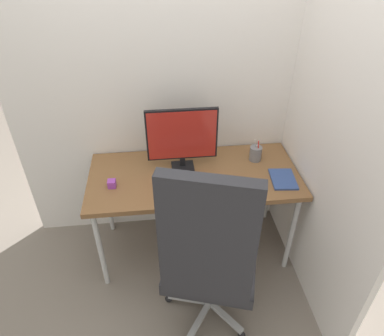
{
  "coord_description": "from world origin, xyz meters",
  "views": [
    {
      "loc": [
        -0.23,
        -1.91,
        2.18
      ],
      "look_at": [
        -0.02,
        -0.07,
        0.83
      ],
      "focal_mm": 32.8,
      "sensor_mm": 36.0,
      "label": 1
    }
  ],
  "objects_px": {
    "office_chair": "(210,256)",
    "monitor": "(182,136)",
    "keyboard": "(191,193)",
    "mouse": "(247,192)",
    "desk_clamp_accessory": "(112,184)",
    "pen_holder": "(256,153)",
    "notebook": "(283,179)"
  },
  "relations": [
    {
      "from": "office_chair",
      "to": "monitor",
      "type": "height_order",
      "value": "office_chair"
    },
    {
      "from": "keyboard",
      "to": "mouse",
      "type": "height_order",
      "value": "mouse"
    },
    {
      "from": "desk_clamp_accessory",
      "to": "monitor",
      "type": "bearing_deg",
      "value": 20.39
    },
    {
      "from": "keyboard",
      "to": "mouse",
      "type": "xyz_separation_m",
      "value": [
        0.36,
        -0.04,
        0.01
      ]
    },
    {
      "from": "keyboard",
      "to": "desk_clamp_accessory",
      "type": "relative_size",
      "value": 8.09
    },
    {
      "from": "keyboard",
      "to": "office_chair",
      "type": "bearing_deg",
      "value": -83.82
    },
    {
      "from": "office_chair",
      "to": "monitor",
      "type": "relative_size",
      "value": 2.74
    },
    {
      "from": "keyboard",
      "to": "desk_clamp_accessory",
      "type": "distance_m",
      "value": 0.52
    },
    {
      "from": "keyboard",
      "to": "mouse",
      "type": "relative_size",
      "value": 4.97
    },
    {
      "from": "pen_holder",
      "to": "monitor",
      "type": "bearing_deg",
      "value": -177.37
    },
    {
      "from": "office_chair",
      "to": "mouse",
      "type": "relative_size",
      "value": 15.49
    },
    {
      "from": "pen_holder",
      "to": "mouse",
      "type": "bearing_deg",
      "value": -111.77
    },
    {
      "from": "keyboard",
      "to": "pen_holder",
      "type": "xyz_separation_m",
      "value": [
        0.5,
        0.33,
        0.04
      ]
    },
    {
      "from": "mouse",
      "to": "desk_clamp_accessory",
      "type": "xyz_separation_m",
      "value": [
        -0.86,
        0.17,
        0.01
      ]
    },
    {
      "from": "monitor",
      "to": "mouse",
      "type": "distance_m",
      "value": 0.56
    },
    {
      "from": "monitor",
      "to": "mouse",
      "type": "height_order",
      "value": "monitor"
    },
    {
      "from": "monitor",
      "to": "mouse",
      "type": "relative_size",
      "value": 5.66
    },
    {
      "from": "keyboard",
      "to": "desk_clamp_accessory",
      "type": "bearing_deg",
      "value": 165.35
    },
    {
      "from": "monitor",
      "to": "pen_holder",
      "type": "height_order",
      "value": "monitor"
    },
    {
      "from": "mouse",
      "to": "pen_holder",
      "type": "xyz_separation_m",
      "value": [
        0.15,
        0.37,
        0.04
      ]
    },
    {
      "from": "office_chair",
      "to": "monitor",
      "type": "bearing_deg",
      "value": 95.55
    },
    {
      "from": "monitor",
      "to": "notebook",
      "type": "relative_size",
      "value": 2.16
    },
    {
      "from": "mouse",
      "to": "pen_holder",
      "type": "height_order",
      "value": "pen_holder"
    },
    {
      "from": "desk_clamp_accessory",
      "to": "keyboard",
      "type": "bearing_deg",
      "value": -14.65
    },
    {
      "from": "pen_holder",
      "to": "desk_clamp_accessory",
      "type": "bearing_deg",
      "value": -168.65
    },
    {
      "from": "pen_holder",
      "to": "keyboard",
      "type": "bearing_deg",
      "value": -146.49
    },
    {
      "from": "keyboard",
      "to": "notebook",
      "type": "bearing_deg",
      "value": 7.08
    },
    {
      "from": "office_chair",
      "to": "mouse",
      "type": "xyz_separation_m",
      "value": [
        0.31,
        0.43,
        0.07
      ]
    },
    {
      "from": "pen_holder",
      "to": "notebook",
      "type": "bearing_deg",
      "value": -63.51
    },
    {
      "from": "monitor",
      "to": "office_chair",
      "type": "bearing_deg",
      "value": -84.45
    },
    {
      "from": "monitor",
      "to": "keyboard",
      "type": "relative_size",
      "value": 1.14
    },
    {
      "from": "office_chair",
      "to": "mouse",
      "type": "bearing_deg",
      "value": 54.66
    }
  ]
}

